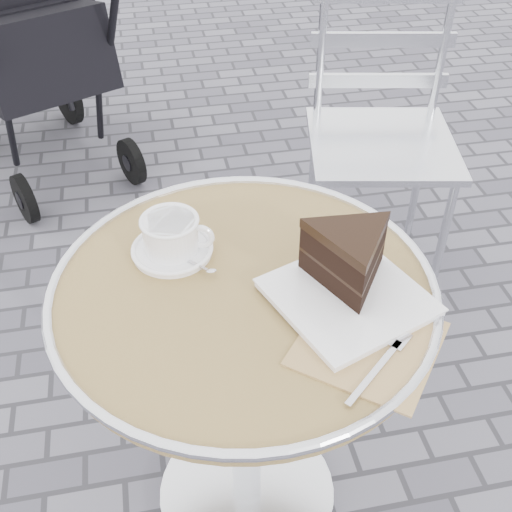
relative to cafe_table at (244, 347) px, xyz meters
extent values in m
plane|color=slate|center=(0.00, 0.00, -0.57)|extent=(80.00, 80.00, 0.00)
cylinder|color=silver|center=(0.00, 0.00, -0.55)|extent=(0.44, 0.44, 0.03)
cylinder|color=silver|center=(0.00, 0.00, -0.20)|extent=(0.07, 0.07, 0.67)
cylinder|color=tan|center=(0.00, 0.00, 0.15)|extent=(0.70, 0.70, 0.03)
torus|color=silver|center=(0.00, 0.00, 0.16)|extent=(0.72, 0.72, 0.02)
cylinder|color=white|center=(-0.12, 0.12, 0.17)|extent=(0.15, 0.15, 0.01)
cylinder|color=white|center=(-0.12, 0.12, 0.21)|extent=(0.13, 0.13, 0.07)
torus|color=white|center=(-0.06, 0.11, 0.21)|extent=(0.05, 0.03, 0.05)
cylinder|color=beige|center=(-0.12, 0.12, 0.24)|extent=(0.10, 0.10, 0.01)
cube|color=tan|center=(0.18, -0.18, 0.17)|extent=(0.31, 0.31, 0.00)
cube|color=white|center=(0.17, -0.08, 0.17)|extent=(0.31, 0.31, 0.01)
cylinder|color=silver|center=(0.36, 0.64, -0.32)|extent=(0.03, 0.03, 0.50)
cylinder|color=silver|center=(0.73, 0.56, -0.32)|extent=(0.03, 0.03, 0.50)
cylinder|color=silver|center=(0.43, 1.01, -0.32)|extent=(0.03, 0.03, 0.50)
cylinder|color=silver|center=(0.80, 0.93, -0.32)|extent=(0.03, 0.03, 0.50)
cube|color=silver|center=(0.58, 0.79, -0.06)|extent=(0.52, 0.52, 0.02)
cube|color=black|center=(-0.55, 1.72, -0.04)|extent=(0.72, 0.85, 0.44)
cylinder|color=black|center=(-0.63, 1.32, -0.47)|extent=(0.12, 0.20, 0.20)
cylinder|color=black|center=(-0.21, 1.52, -0.47)|extent=(0.12, 0.20, 0.20)
cylinder|color=black|center=(-0.48, 2.11, -0.41)|extent=(0.16, 0.29, 0.31)
camera|label=1|loc=(-0.14, -0.85, 0.96)|focal=45.00mm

